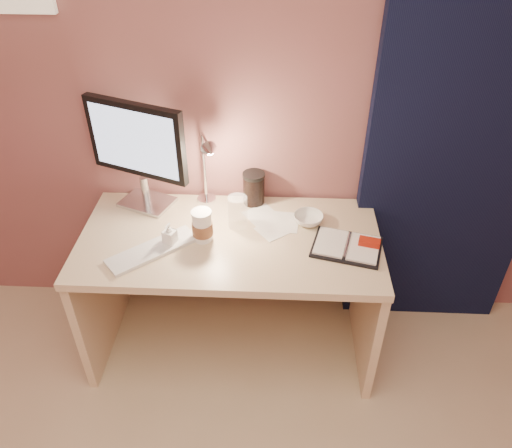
{
  "coord_description": "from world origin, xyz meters",
  "views": [
    {
      "loc": [
        0.21,
        -0.43,
        2.16
      ],
      "look_at": [
        0.13,
        1.33,
        0.85
      ],
      "focal_mm": 35.0,
      "sensor_mm": 36.0,
      "label": 1
    }
  ],
  "objects_px": {
    "coffee_cup": "(202,226)",
    "bowl": "(308,219)",
    "monitor": "(139,146)",
    "keyboard": "(153,250)",
    "clear_cup": "(238,212)",
    "dark_jar": "(254,190)",
    "desk_lamp": "(193,167)",
    "planner": "(349,246)",
    "desk": "(232,264)",
    "lotion_bottle": "(170,235)"
  },
  "relations": [
    {
      "from": "keyboard",
      "to": "clear_cup",
      "type": "xyz_separation_m",
      "value": [
        0.37,
        0.21,
        0.07
      ]
    },
    {
      "from": "monitor",
      "to": "coffee_cup",
      "type": "relative_size",
      "value": 3.56
    },
    {
      "from": "coffee_cup",
      "to": "dark_jar",
      "type": "relative_size",
      "value": 1.01
    },
    {
      "from": "lotion_bottle",
      "to": "dark_jar",
      "type": "xyz_separation_m",
      "value": [
        0.36,
        0.36,
        0.02
      ]
    },
    {
      "from": "desk",
      "to": "keyboard",
      "type": "bearing_deg",
      "value": -150.28
    },
    {
      "from": "bowl",
      "to": "dark_jar",
      "type": "height_order",
      "value": "dark_jar"
    },
    {
      "from": "desk",
      "to": "coffee_cup",
      "type": "relative_size",
      "value": 9.09
    },
    {
      "from": "desk",
      "to": "dark_jar",
      "type": "bearing_deg",
      "value": 66.39
    },
    {
      "from": "monitor",
      "to": "keyboard",
      "type": "distance_m",
      "value": 0.5
    },
    {
      "from": "coffee_cup",
      "to": "bowl",
      "type": "xyz_separation_m",
      "value": [
        0.49,
        0.15,
        -0.05
      ]
    },
    {
      "from": "monitor",
      "to": "lotion_bottle",
      "type": "height_order",
      "value": "monitor"
    },
    {
      "from": "bowl",
      "to": "clear_cup",
      "type": "bearing_deg",
      "value": -173.14
    },
    {
      "from": "planner",
      "to": "coffee_cup",
      "type": "height_order",
      "value": "coffee_cup"
    },
    {
      "from": "planner",
      "to": "desk_lamp",
      "type": "distance_m",
      "value": 0.81
    },
    {
      "from": "keyboard",
      "to": "coffee_cup",
      "type": "relative_size",
      "value": 2.71
    },
    {
      "from": "keyboard",
      "to": "lotion_bottle",
      "type": "bearing_deg",
      "value": -5.41
    },
    {
      "from": "desk_lamp",
      "to": "clear_cup",
      "type": "bearing_deg",
      "value": -47.48
    },
    {
      "from": "planner",
      "to": "clear_cup",
      "type": "bearing_deg",
      "value": 178.35
    },
    {
      "from": "coffee_cup",
      "to": "clear_cup",
      "type": "distance_m",
      "value": 0.19
    },
    {
      "from": "desk",
      "to": "monitor",
      "type": "bearing_deg",
      "value": 157.59
    },
    {
      "from": "coffee_cup",
      "to": "bowl",
      "type": "bearing_deg",
      "value": 17.09
    },
    {
      "from": "coffee_cup",
      "to": "dark_jar",
      "type": "height_order",
      "value": "coffee_cup"
    },
    {
      "from": "planner",
      "to": "desk_lamp",
      "type": "bearing_deg",
      "value": 174.71
    },
    {
      "from": "desk",
      "to": "desk_lamp",
      "type": "distance_m",
      "value": 0.53
    },
    {
      "from": "bowl",
      "to": "dark_jar",
      "type": "relative_size",
      "value": 0.93
    },
    {
      "from": "monitor",
      "to": "coffee_cup",
      "type": "height_order",
      "value": "monitor"
    },
    {
      "from": "coffee_cup",
      "to": "dark_jar",
      "type": "distance_m",
      "value": 0.38
    },
    {
      "from": "planner",
      "to": "coffee_cup",
      "type": "xyz_separation_m",
      "value": [
        -0.66,
        0.04,
        0.06
      ]
    },
    {
      "from": "planner",
      "to": "dark_jar",
      "type": "height_order",
      "value": "dark_jar"
    },
    {
      "from": "monitor",
      "to": "keyboard",
      "type": "relative_size",
      "value": 1.31
    },
    {
      "from": "monitor",
      "to": "desk_lamp",
      "type": "distance_m",
      "value": 0.28
    },
    {
      "from": "monitor",
      "to": "clear_cup",
      "type": "distance_m",
      "value": 0.56
    },
    {
      "from": "desk",
      "to": "lotion_bottle",
      "type": "bearing_deg",
      "value": -151.92
    },
    {
      "from": "dark_jar",
      "to": "bowl",
      "type": "bearing_deg",
      "value": -30.74
    },
    {
      "from": "dark_jar",
      "to": "desk_lamp",
      "type": "xyz_separation_m",
      "value": [
        -0.28,
        -0.09,
        0.18
      ]
    },
    {
      "from": "monitor",
      "to": "planner",
      "type": "xyz_separation_m",
      "value": [
        0.99,
        -0.31,
        -0.32
      ]
    },
    {
      "from": "coffee_cup",
      "to": "clear_cup",
      "type": "height_order",
      "value": "clear_cup"
    },
    {
      "from": "planner",
      "to": "desk_lamp",
      "type": "relative_size",
      "value": 0.86
    },
    {
      "from": "bowl",
      "to": "lotion_bottle",
      "type": "relative_size",
      "value": 1.2
    },
    {
      "from": "bowl",
      "to": "dark_jar",
      "type": "xyz_separation_m",
      "value": [
        -0.27,
        0.16,
        0.05
      ]
    },
    {
      "from": "monitor",
      "to": "desk_lamp",
      "type": "xyz_separation_m",
      "value": [
        0.26,
        -0.05,
        -0.07
      ]
    },
    {
      "from": "monitor",
      "to": "desk_lamp",
      "type": "relative_size",
      "value": 1.35
    },
    {
      "from": "desk",
      "to": "desk_lamp",
      "type": "xyz_separation_m",
      "value": [
        -0.18,
        0.13,
        0.48
      ]
    },
    {
      "from": "dark_jar",
      "to": "clear_cup",
      "type": "bearing_deg",
      "value": -107.8
    },
    {
      "from": "keyboard",
      "to": "dark_jar",
      "type": "distance_m",
      "value": 0.6
    },
    {
      "from": "desk",
      "to": "keyboard",
      "type": "height_order",
      "value": "keyboard"
    },
    {
      "from": "clear_cup",
      "to": "dark_jar",
      "type": "xyz_separation_m",
      "value": [
        0.06,
        0.2,
        -0.0
      ]
    },
    {
      "from": "bowl",
      "to": "desk_lamp",
      "type": "bearing_deg",
      "value": 172.65
    },
    {
      "from": "planner",
      "to": "lotion_bottle",
      "type": "bearing_deg",
      "value": -164.71
    },
    {
      "from": "monitor",
      "to": "clear_cup",
      "type": "bearing_deg",
      "value": 2.82
    }
  ]
}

